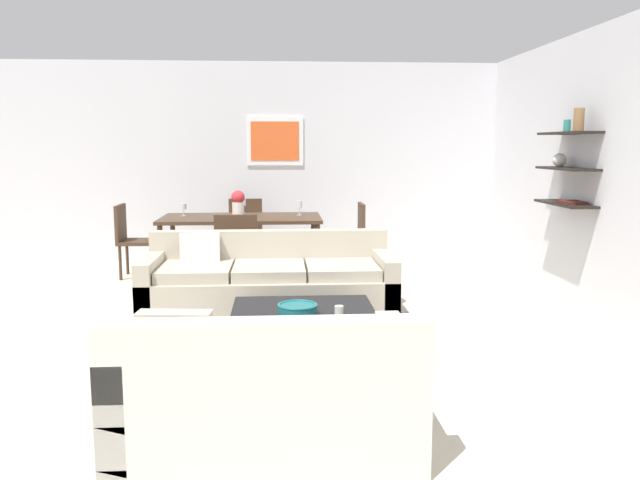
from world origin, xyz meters
TOP-DOWN VIEW (x-y plane):
  - ground_plane at (0.00, 0.00)m, footprint 18.00×18.00m
  - back_wall_unit at (0.30, 3.53)m, footprint 8.40×0.09m
  - right_wall_shelf_unit at (3.03, 0.60)m, footprint 0.34×8.20m
  - sofa_beige at (-0.11, 0.34)m, footprint 2.24×0.90m
  - loveseat_white at (-0.09, -2.21)m, footprint 1.55×0.90m
  - coffee_table at (0.16, -0.90)m, footprint 1.05×1.08m
  - decorative_bowl at (0.12, -0.93)m, footprint 0.29×0.29m
  - candle_jar at (0.41, -1.00)m, footprint 0.06×0.06m
  - dining_table at (-0.45, 2.16)m, footprint 1.87×0.98m
  - dining_chair_left_far at (-1.79, 2.38)m, footprint 0.44×0.44m
  - dining_chair_head at (-0.45, 3.06)m, footprint 0.44×0.44m
  - dining_chair_foot at (-0.45, 1.27)m, footprint 0.44×0.44m
  - dining_chair_right_far at (0.89, 2.38)m, footprint 0.44×0.44m
  - wine_glass_left_far at (-1.14, 2.28)m, footprint 0.08×0.08m
  - wine_glass_head at (-0.45, 2.59)m, footprint 0.07×0.07m
  - wine_glass_right_far at (0.24, 2.28)m, footprint 0.07×0.07m
  - centerpiece_vase at (-0.49, 2.20)m, footprint 0.16×0.16m

SIDE VIEW (x-z plane):
  - ground_plane at x=0.00m, z-range 0.00..0.00m
  - coffee_table at x=0.16m, z-range 0.00..0.38m
  - sofa_beige at x=-0.11m, z-range -0.10..0.68m
  - loveseat_white at x=-0.09m, z-range -0.10..0.68m
  - candle_jar at x=0.41m, z-range 0.38..0.45m
  - decorative_bowl at x=0.12m, z-range 0.38..0.46m
  - dining_chair_left_far at x=-1.79m, z-range 0.06..0.94m
  - dining_chair_head at x=-0.45m, z-range 0.06..0.94m
  - dining_chair_foot at x=-0.45m, z-range 0.06..0.94m
  - dining_chair_right_far at x=0.89m, z-range 0.06..0.94m
  - dining_table at x=-0.45m, z-range 0.31..1.06m
  - wine_glass_left_far at x=-1.14m, z-range 0.78..0.93m
  - wine_glass_right_far at x=0.24m, z-range 0.79..0.96m
  - wine_glass_head at x=-0.45m, z-range 0.79..0.98m
  - centerpiece_vase at x=-0.49m, z-range 0.76..1.07m
  - right_wall_shelf_unit at x=3.03m, z-range 0.00..2.70m
  - back_wall_unit at x=0.30m, z-range 0.00..2.70m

